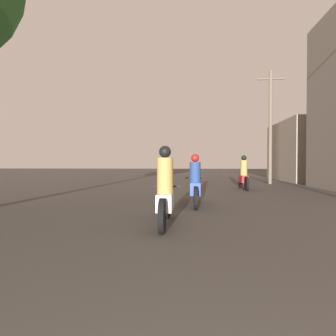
{
  "coord_description": "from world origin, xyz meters",
  "views": [
    {
      "loc": [
        -0.48,
        0.3,
        1.25
      ],
      "look_at": [
        -1.92,
        18.25,
        0.92
      ],
      "focal_mm": 28.0,
      "sensor_mm": 36.0,
      "label": 1
    }
  ],
  "objects_px": {
    "utility_pole_far": "(270,125)",
    "building_right_far": "(322,151)",
    "motorcycle_red": "(244,176)",
    "motorcycle_white": "(165,194)",
    "motorcycle_blue": "(195,185)"
  },
  "relations": [
    {
      "from": "motorcycle_white",
      "to": "motorcycle_blue",
      "type": "height_order",
      "value": "motorcycle_white"
    },
    {
      "from": "building_right_far",
      "to": "utility_pole_far",
      "type": "relative_size",
      "value": 0.87
    },
    {
      "from": "motorcycle_blue",
      "to": "motorcycle_red",
      "type": "xyz_separation_m",
      "value": [
        2.42,
        4.93,
        0.03
      ]
    },
    {
      "from": "motorcycle_red",
      "to": "motorcycle_white",
      "type": "bearing_deg",
      "value": -104.65
    },
    {
      "from": "motorcycle_blue",
      "to": "utility_pole_far",
      "type": "xyz_separation_m",
      "value": [
        4.71,
        8.44,
        2.95
      ]
    },
    {
      "from": "motorcycle_white",
      "to": "motorcycle_red",
      "type": "distance_m",
      "value": 8.1
    },
    {
      "from": "building_right_far",
      "to": "utility_pole_far",
      "type": "bearing_deg",
      "value": -144.27
    },
    {
      "from": "motorcycle_red",
      "to": "motorcycle_blue",
      "type": "bearing_deg",
      "value": -108.48
    },
    {
      "from": "utility_pole_far",
      "to": "building_right_far",
      "type": "bearing_deg",
      "value": 35.73
    },
    {
      "from": "motorcycle_red",
      "to": "building_right_far",
      "type": "xyz_separation_m",
      "value": [
        6.87,
        6.8,
        1.47
      ]
    },
    {
      "from": "motorcycle_red",
      "to": "building_right_far",
      "type": "relative_size",
      "value": 0.34
    },
    {
      "from": "motorcycle_white",
      "to": "motorcycle_blue",
      "type": "relative_size",
      "value": 0.91
    },
    {
      "from": "utility_pole_far",
      "to": "motorcycle_white",
      "type": "bearing_deg",
      "value": -116.0
    },
    {
      "from": "building_right_far",
      "to": "utility_pole_far",
      "type": "xyz_separation_m",
      "value": [
        -4.58,
        -3.29,
        1.45
      ]
    },
    {
      "from": "building_right_far",
      "to": "motorcycle_red",
      "type": "bearing_deg",
      "value": -135.27
    }
  ]
}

